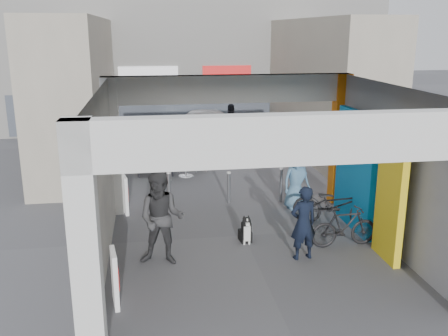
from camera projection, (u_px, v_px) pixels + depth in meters
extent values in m
plane|color=#55555A|center=(244.00, 236.00, 11.54)|extent=(90.00, 90.00, 0.00)
cube|color=silver|center=(85.00, 245.00, 6.82)|extent=(0.40, 0.40, 3.50)
cube|color=silver|center=(112.00, 147.00, 12.54)|extent=(0.40, 0.40, 3.50)
cube|color=orange|center=(340.00, 139.00, 13.41)|extent=(0.40, 0.40, 3.50)
plane|color=beige|center=(103.00, 182.00, 9.68)|extent=(0.00, 6.40, 6.40)
plane|color=#9F9FA4|center=(392.00, 169.00, 10.55)|extent=(0.00, 6.40, 6.40)
cube|color=#0C7AC1|center=(355.00, 170.00, 11.75)|extent=(0.15, 2.00, 2.80)
cube|color=yellow|center=(391.00, 194.00, 10.03)|extent=(0.15, 1.00, 2.80)
plane|color=#AEADA9|center=(255.00, 88.00, 9.65)|extent=(6.40, 6.40, 0.00)
cube|color=silver|center=(230.00, 89.00, 12.65)|extent=(6.40, 0.30, 0.70)
cube|color=silver|center=(302.00, 139.00, 6.84)|extent=(6.40, 0.30, 0.70)
cube|color=silver|center=(229.00, 90.00, 12.82)|extent=(4.20, 0.05, 0.55)
cube|color=white|center=(189.00, 43.00, 23.80)|extent=(18.00, 4.00, 8.00)
cube|color=#515966|center=(194.00, 112.00, 22.65)|extent=(16.20, 0.06, 1.80)
cube|color=white|center=(148.00, 72.00, 21.89)|extent=(2.60, 0.06, 0.50)
cube|color=red|center=(227.00, 71.00, 22.40)|extent=(2.20, 0.06, 0.50)
cube|color=#ABA18E|center=(77.00, 92.00, 17.36)|extent=(2.00, 9.00, 5.00)
cube|color=#ABA18E|center=(325.00, 88.00, 18.67)|extent=(2.00, 9.00, 5.00)
cylinder|color=#94969C|center=(169.00, 189.00, 13.39)|extent=(0.09, 0.09, 0.92)
cylinder|color=#94969C|center=(229.00, 188.00, 13.60)|extent=(0.09, 0.09, 0.87)
cylinder|color=#94969C|center=(281.00, 185.00, 13.73)|extent=(0.09, 0.09, 0.94)
cube|color=silver|center=(115.00, 278.00, 8.52)|extent=(0.16, 0.56, 1.00)
cube|color=red|center=(117.00, 275.00, 8.51)|extent=(0.10, 0.39, 0.40)
cube|color=silver|center=(125.00, 194.00, 12.85)|extent=(0.19, 0.56, 1.00)
cube|color=red|center=(126.00, 192.00, 12.84)|extent=(0.11, 0.39, 0.40)
cylinder|color=#9E9FA3|center=(185.00, 165.00, 16.09)|extent=(0.07, 0.07, 0.79)
cylinder|color=#9E9FA3|center=(186.00, 176.00, 16.19)|extent=(0.48, 0.48, 0.02)
cylinder|color=#9E9FA3|center=(185.00, 153.00, 15.99)|extent=(0.77, 0.77, 0.05)
cube|color=#9E9FA3|center=(165.00, 172.00, 15.83)|extent=(0.42, 0.42, 0.49)
cube|color=#9E9FA3|center=(165.00, 155.00, 15.88)|extent=(0.42, 0.05, 0.49)
cube|color=#9E9FA3|center=(201.00, 164.00, 16.73)|extent=(0.42, 0.42, 0.49)
cube|color=#9E9FA3|center=(200.00, 149.00, 16.79)|extent=(0.42, 0.05, 0.49)
cube|color=#9E9FA3|center=(174.00, 164.00, 16.71)|extent=(0.42, 0.42, 0.49)
cube|color=#9E9FA3|center=(174.00, 149.00, 16.77)|extent=(0.42, 0.05, 0.49)
cube|color=black|center=(156.00, 170.00, 16.34)|extent=(1.29, 0.64, 0.32)
cube|color=#17511D|center=(156.00, 167.00, 16.14)|extent=(1.07, 0.38, 0.19)
cube|color=#17511D|center=(155.00, 159.00, 16.24)|extent=(1.07, 0.38, 0.19)
cube|color=#17511D|center=(155.00, 151.00, 16.33)|extent=(1.07, 0.38, 0.19)
cube|color=#17511D|center=(235.00, 156.00, 18.23)|extent=(0.46, 0.36, 0.28)
cube|color=#274092|center=(235.00, 149.00, 18.15)|extent=(0.46, 0.36, 0.28)
cube|color=black|center=(245.00, 236.00, 11.22)|extent=(0.24, 0.32, 0.24)
cube|color=black|center=(246.00, 230.00, 11.05)|extent=(0.19, 0.16, 0.37)
cube|color=white|center=(247.00, 234.00, 10.97)|extent=(0.15, 0.03, 0.34)
cylinder|color=white|center=(244.00, 239.00, 11.01)|extent=(0.04, 0.04, 0.28)
cylinder|color=white|center=(249.00, 238.00, 11.03)|extent=(0.04, 0.04, 0.28)
sphere|color=black|center=(247.00, 221.00, 10.97)|extent=(0.19, 0.19, 0.19)
cube|color=white|center=(247.00, 224.00, 10.87)|extent=(0.08, 0.12, 0.06)
cone|color=black|center=(244.00, 217.00, 10.97)|extent=(0.07, 0.07, 0.08)
cone|color=black|center=(249.00, 217.00, 10.99)|extent=(0.07, 0.07, 0.08)
imported|color=black|center=(303.00, 223.00, 10.19)|extent=(0.63, 0.46, 1.57)
imported|color=#373739|center=(162.00, 219.00, 9.93)|extent=(1.08, 0.93, 1.93)
imported|color=#5582A6|center=(296.00, 180.00, 13.11)|extent=(0.88, 0.71, 1.57)
imported|color=black|center=(231.00, 128.00, 19.14)|extent=(1.13, 0.52, 1.89)
imported|color=black|center=(336.00, 205.00, 11.97)|extent=(2.17, 1.53, 1.08)
imported|color=black|center=(344.00, 227.00, 10.86)|extent=(1.53, 0.50, 0.91)
imported|color=white|center=(213.00, 122.00, 22.03)|extent=(3.87, 1.79, 1.29)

